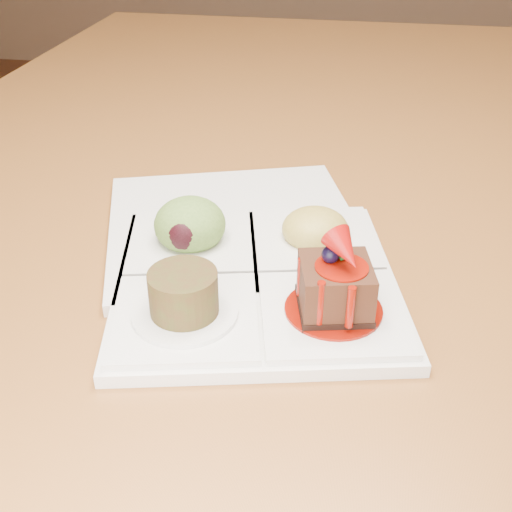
# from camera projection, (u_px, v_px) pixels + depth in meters

# --- Properties ---
(dining_table) EXTENTS (1.00, 1.80, 0.75)m
(dining_table) POSITION_uv_depth(u_px,v_px,m) (238.00, 217.00, 0.85)
(dining_table) COLOR brown
(dining_table) RESTS_ON ground
(sampler_plate) EXTENTS (0.31, 0.31, 0.10)m
(sampler_plate) POSITION_uv_depth(u_px,v_px,m) (254.00, 268.00, 0.59)
(sampler_plate) COLOR silver
(sampler_plate) RESTS_ON dining_table
(second_plate) EXTENTS (0.33, 0.33, 0.01)m
(second_plate) POSITION_uv_depth(u_px,v_px,m) (234.00, 228.00, 0.68)
(second_plate) COLOR silver
(second_plate) RESTS_ON dining_table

